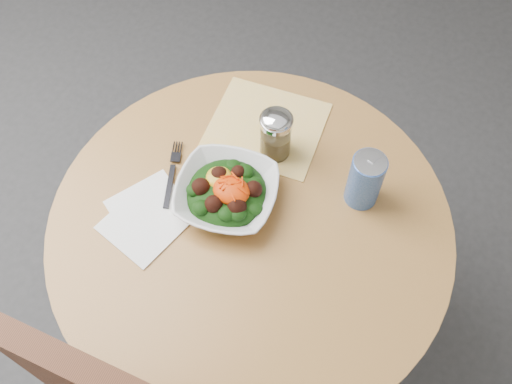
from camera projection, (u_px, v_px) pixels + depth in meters
ground at (252, 328)px, 1.90m from camera, size 6.00×6.00×0.00m
table at (251, 259)px, 1.43m from camera, size 0.90×0.90×0.75m
cloth_napkin at (266, 127)px, 1.40m from camera, size 0.29×0.27×0.00m
paper_napkins at (147, 217)px, 1.27m from camera, size 0.21×0.24×0.00m
salad_bowl at (227, 192)px, 1.26m from camera, size 0.26×0.26×0.08m
fork at (173, 172)px, 1.32m from camera, size 0.08×0.18×0.00m
spice_shaker at (276, 135)px, 1.30m from camera, size 0.08×0.08×0.14m
beverage_can at (365, 180)px, 1.24m from camera, size 0.08×0.08×0.14m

